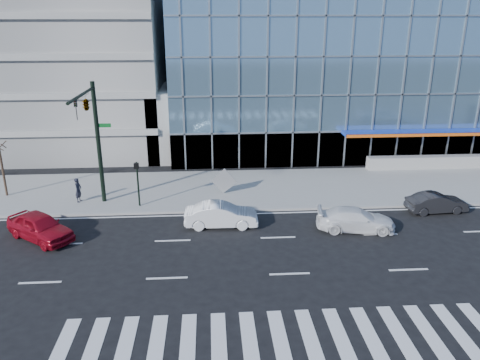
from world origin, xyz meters
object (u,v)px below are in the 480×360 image
object	(u,v)px
ped_signal_post	(137,177)
white_sedan	(221,215)
red_sedan	(40,227)
tilted_panel	(224,181)
dark_sedan	(437,203)
traffic_signal	(90,118)
white_suv	(356,219)
pedestrian	(78,190)

from	to	relation	value
ped_signal_post	white_sedan	distance (m)	6.33
red_sedan	white_sedan	bearing A→B (deg)	-46.28
white_sedan	tilted_panel	xyz separation A→B (m)	(0.34, 5.11, 0.35)
white_sedan	dark_sedan	bearing A→B (deg)	-83.26
traffic_signal	white_sedan	xyz separation A→B (m)	(7.80, -2.79, -5.45)
ped_signal_post	tilted_panel	distance (m)	6.07
red_sedan	ped_signal_post	bearing A→B (deg)	-11.79
tilted_panel	ped_signal_post	bearing A→B (deg)	-159.39
white_suv	dark_sedan	distance (m)	6.42
ped_signal_post	tilted_panel	xyz separation A→B (m)	(5.64, 1.95, -1.07)
dark_sedan	tilted_panel	size ratio (longest dim) A/B	2.95
white_suv	dark_sedan	world-z (taller)	white_suv
white_suv	tilted_panel	xyz separation A→B (m)	(-7.55, 6.17, 0.40)
ped_signal_post	tilted_panel	world-z (taller)	ped_signal_post
white_sedan	pedestrian	bearing A→B (deg)	67.75
white_suv	dark_sedan	xyz separation A→B (m)	(6.00, 2.27, -0.03)
traffic_signal	white_sedan	world-z (taller)	traffic_signal
traffic_signal	pedestrian	bearing A→B (deg)	139.30
ped_signal_post	tilted_panel	size ratio (longest dim) A/B	2.31
ped_signal_post	red_sedan	world-z (taller)	ped_signal_post
ped_signal_post	tilted_panel	bearing A→B (deg)	19.06
white_suv	dark_sedan	bearing A→B (deg)	-61.35
red_sedan	tilted_panel	xyz separation A→B (m)	(10.60, 6.15, 0.31)
traffic_signal	tilted_panel	distance (m)	9.88
ped_signal_post	white_suv	bearing A→B (deg)	-17.72
traffic_signal	tilted_panel	size ratio (longest dim) A/B	6.15
white_suv	white_sedan	size ratio (longest dim) A/B	1.05
traffic_signal	dark_sedan	xyz separation A→B (m)	(21.69, -1.57, -5.53)
ped_signal_post	white_sedan	xyz separation A→B (m)	(5.30, -3.16, -1.42)
ped_signal_post	red_sedan	bearing A→B (deg)	-139.72
white_suv	red_sedan	bearing A→B (deg)	97.86
traffic_signal	tilted_panel	world-z (taller)	traffic_signal
white_suv	pedestrian	size ratio (longest dim) A/B	2.77
dark_sedan	red_sedan	size ratio (longest dim) A/B	0.86
dark_sedan	pedestrian	bearing A→B (deg)	78.67
traffic_signal	ped_signal_post	world-z (taller)	traffic_signal
pedestrian	red_sedan	bearing A→B (deg)	-177.61
dark_sedan	pedestrian	world-z (taller)	pedestrian
white_suv	ped_signal_post	bearing A→B (deg)	80.19
white_sedan	white_suv	bearing A→B (deg)	-95.89
ped_signal_post	white_suv	world-z (taller)	ped_signal_post
dark_sedan	pedestrian	size ratio (longest dim) A/B	2.32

